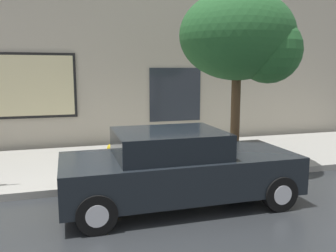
# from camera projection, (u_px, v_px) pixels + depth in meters

# --- Properties ---
(ground_plane) EXTENTS (60.00, 60.00, 0.00)m
(ground_plane) POSITION_uv_depth(u_px,v_px,m) (104.00, 211.00, 6.24)
(ground_plane) COLOR #282B2D
(sidewalk) EXTENTS (20.00, 4.00, 0.15)m
(sidewalk) POSITION_uv_depth(u_px,v_px,m) (91.00, 165.00, 9.07)
(sidewalk) COLOR gray
(sidewalk) RESTS_ON ground
(building_facade) EXTENTS (20.00, 0.67, 7.00)m
(building_facade) POSITION_uv_depth(u_px,v_px,m) (81.00, 39.00, 10.90)
(building_facade) COLOR #B2A893
(building_facade) RESTS_ON ground
(parked_car) EXTENTS (4.33, 1.87, 1.41)m
(parked_car) POSITION_uv_depth(u_px,v_px,m) (178.00, 168.00, 6.49)
(parked_car) COLOR black
(parked_car) RESTS_ON ground
(fire_hydrant) EXTENTS (0.30, 0.44, 0.73)m
(fire_hydrant) POSITION_uv_depth(u_px,v_px,m) (112.00, 160.00, 7.86)
(fire_hydrant) COLOR yellow
(fire_hydrant) RESTS_ON sidewalk
(street_tree) EXTENTS (2.80, 2.38, 4.22)m
(street_tree) POSITION_uv_depth(u_px,v_px,m) (244.00, 39.00, 8.17)
(street_tree) COLOR #4C3823
(street_tree) RESTS_ON sidewalk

